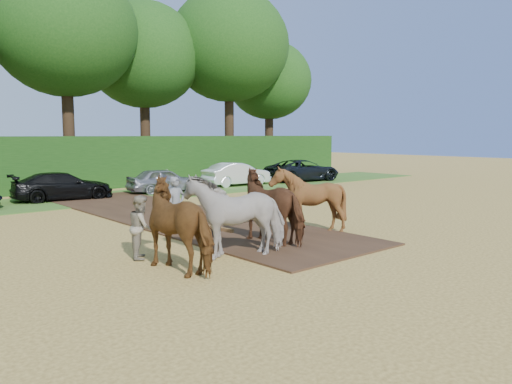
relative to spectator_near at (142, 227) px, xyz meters
name	(u,v)px	position (x,y,z in m)	size (l,w,h in m)	color
ground	(271,256)	(2.55, -2.00, -0.79)	(120.00, 120.00, 0.00)	gold
earth_strip	(175,216)	(4.05, 5.00, -0.77)	(4.50, 17.00, 0.05)	#472D1C
grass_verge	(67,201)	(2.55, 12.00, -0.78)	(50.00, 5.00, 0.03)	#38601E
hedgerow	(35,165)	(2.55, 16.50, 0.71)	(46.00, 1.60, 3.00)	#14380F
spectator_near	(142,227)	(0.00, 0.00, 0.00)	(0.77, 0.60, 1.59)	#ACA687
plough_team	(254,210)	(2.91, -0.93, 0.25)	(7.00, 5.47, 2.11)	brown
parked_cars	(103,184)	(4.35, 12.05, -0.11)	(36.00, 3.39, 1.44)	silver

